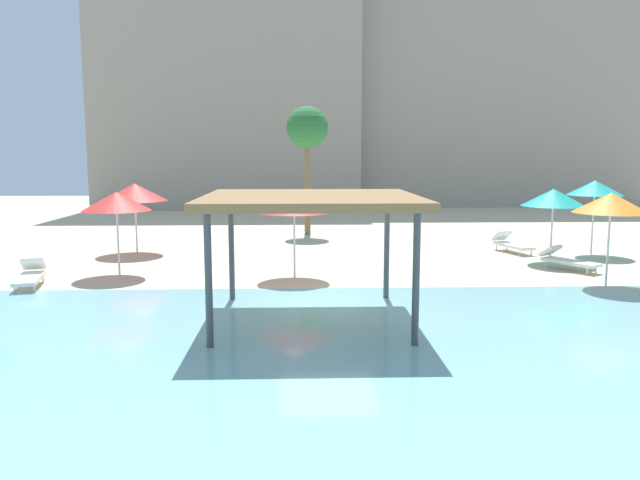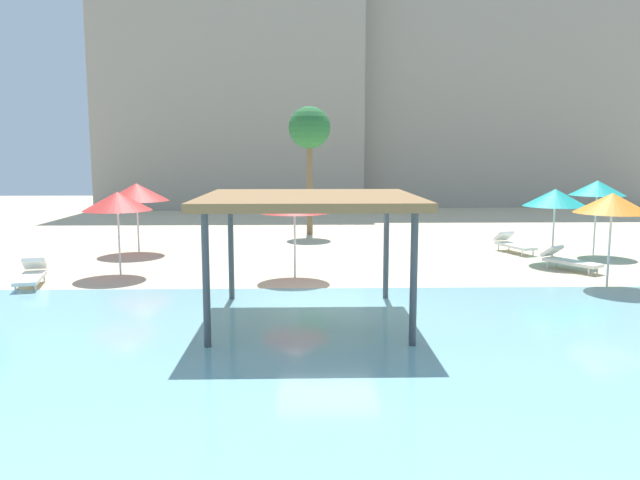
{
  "view_description": "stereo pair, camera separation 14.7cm",
  "coord_description": "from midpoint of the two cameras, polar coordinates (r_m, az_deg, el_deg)",
  "views": [
    {
      "loc": [
        -0.71,
        -14.81,
        3.67
      ],
      "look_at": [
        -0.14,
        2.0,
        1.3
      ],
      "focal_mm": 34.3,
      "sensor_mm": 36.0,
      "label": 1
    },
    {
      "loc": [
        -0.56,
        -14.82,
        3.67
      ],
      "look_at": [
        -0.14,
        2.0,
        1.3
      ],
      "focal_mm": 34.3,
      "sensor_mm": 36.0,
      "label": 2
    }
  ],
  "objects": [
    {
      "name": "beach_umbrella_red_4",
      "position": [
        17.99,
        -2.16,
        3.45
      ],
      "size": [
        2.07,
        2.07,
        2.53
      ],
      "color": "silver",
      "rests_on": "ground"
    },
    {
      "name": "lounge_chair_1",
      "position": [
        21.03,
        22.27,
        -1.72
      ],
      "size": [
        1.54,
        1.91,
        0.74
      ],
      "rotation": [
        0.0,
        0.0,
        -0.99
      ],
      "color": "white",
      "rests_on": "ground"
    },
    {
      "name": "hotel_block_0",
      "position": [
        44.71,
        -7.92,
        14.03
      ],
      "size": [
        17.67,
        8.36,
        16.82
      ],
      "primitive_type": "cube",
      "color": "#9E9384",
      "rests_on": "ground"
    },
    {
      "name": "lounge_chair_2",
      "position": [
        18.86,
        -25.14,
        -2.95
      ],
      "size": [
        1.03,
        1.98,
        0.74
      ],
      "rotation": [
        0.0,
        0.0,
        -1.33
      ],
      "color": "white",
      "rests_on": "ground"
    },
    {
      "name": "beach_umbrella_teal_0",
      "position": [
        22.07,
        21.27,
        3.7
      ],
      "size": [
        2.12,
        2.12,
        2.51
      ],
      "color": "silver",
      "rests_on": "ground"
    },
    {
      "name": "ground_plane",
      "position": [
        15.28,
        0.99,
        -5.88
      ],
      "size": [
        80.0,
        80.0,
        0.0
      ],
      "primitive_type": "plane",
      "color": "beige"
    },
    {
      "name": "beach_umbrella_orange_3",
      "position": [
        18.5,
        25.81,
        3.11
      ],
      "size": [
        2.01,
        2.01,
        2.63
      ],
      "color": "silver",
      "rests_on": "ground"
    },
    {
      "name": "palm_tree_0",
      "position": [
        28.02,
        -0.84,
        10.2
      ],
      "size": [
        1.9,
        1.9,
        5.81
      ],
      "color": "brown",
      "rests_on": "ground"
    },
    {
      "name": "hotel_block_1",
      "position": [
        48.07,
        14.97,
        14.67
      ],
      "size": [
        22.62,
        8.01,
        18.91
      ],
      "primitive_type": "cube",
      "color": "#9E9384",
      "rests_on": "ground"
    },
    {
      "name": "lounge_chair_4",
      "position": [
        24.11,
        17.71,
        -0.32
      ],
      "size": [
        1.14,
        1.99,
        0.74
      ],
      "rotation": [
        0.0,
        0.0,
        -1.27
      ],
      "color": "white",
      "rests_on": "ground"
    },
    {
      "name": "lagoon_water",
      "position": [
        10.26,
        2.27,
        -12.83
      ],
      "size": [
        44.0,
        13.5,
        0.04
      ],
      "primitive_type": "cube",
      "color": "#7AB7C1",
      "rests_on": "ground"
    },
    {
      "name": "shade_pavilion",
      "position": [
        13.25,
        -0.69,
        3.51
      ],
      "size": [
        4.6,
        4.6,
        2.79
      ],
      "color": "#42474C",
      "rests_on": "ground"
    },
    {
      "name": "beach_umbrella_teal_2",
      "position": [
        24.37,
        24.61,
        4.43
      ],
      "size": [
        1.95,
        1.95,
        2.73
      ],
      "color": "silver",
      "rests_on": "ground"
    },
    {
      "name": "beach_umbrella_red_1",
      "position": [
        19.41,
        -18.18,
        3.46
      ],
      "size": [
        2.06,
        2.06,
        2.55
      ],
      "color": "silver",
      "rests_on": "ground"
    },
    {
      "name": "beach_umbrella_red_5",
      "position": [
        23.62,
        -16.57,
        4.31
      ],
      "size": [
        2.36,
        2.36,
        2.6
      ],
      "color": "silver",
      "rests_on": "ground"
    }
  ]
}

